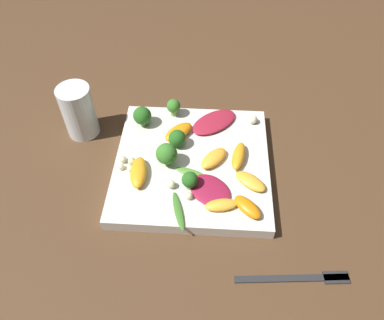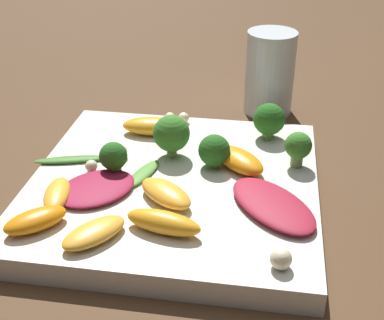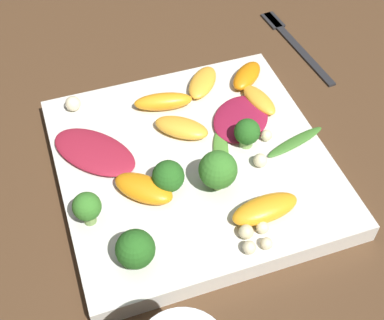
{
  "view_description": "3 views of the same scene",
  "coord_description": "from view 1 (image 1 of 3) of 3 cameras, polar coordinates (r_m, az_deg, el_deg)",
  "views": [
    {
      "loc": [
        -0.03,
        0.47,
        0.58
      ],
      "look_at": [
        -0.0,
        0.01,
        0.04
      ],
      "focal_mm": 35.0,
      "sensor_mm": 36.0,
      "label": 1
    },
    {
      "loc": [
        -0.47,
        -0.09,
        0.33
      ],
      "look_at": [
        0.0,
        -0.02,
        0.05
      ],
      "focal_mm": 50.0,
      "sensor_mm": 36.0,
      "label": 2
    },
    {
      "loc": [
        0.38,
        -0.13,
        0.48
      ],
      "look_at": [
        0.02,
        -0.01,
        0.05
      ],
      "focal_mm": 50.0,
      "sensor_mm": 36.0,
      "label": 3
    }
  ],
  "objects": [
    {
      "name": "broccoli_floret_0",
      "position": [
        0.81,
        -2.83,
        8.14
      ],
      "size": [
        0.03,
        0.03,
        0.04
      ],
      "color": "#7A9E51",
      "rests_on": "plate"
    },
    {
      "name": "broccoli_floret_2",
      "position": [
        0.68,
        -0.66,
        -3.09
      ],
      "size": [
        0.03,
        0.03,
        0.04
      ],
      "color": "#84AD5B",
      "rests_on": "plate"
    },
    {
      "name": "orange_segment_0",
      "position": [
        0.71,
        -8.15,
        -1.87
      ],
      "size": [
        0.04,
        0.08,
        0.02
      ],
      "color": "orange",
      "rests_on": "plate"
    },
    {
      "name": "radicchio_leaf_0",
      "position": [
        0.8,
        3.37,
        5.81
      ],
      "size": [
        0.12,
        0.11,
        0.01
      ],
      "color": "maroon",
      "rests_on": "plate"
    },
    {
      "name": "orange_segment_4",
      "position": [
        0.77,
        -2.06,
        4.31
      ],
      "size": [
        0.07,
        0.07,
        0.02
      ],
      "color": "orange",
      "rests_on": "plate"
    },
    {
      "name": "macadamia_nut_6",
      "position": [
        0.73,
        -9.19,
        -0.18
      ],
      "size": [
        0.02,
        0.02,
        0.02
      ],
      "color": "beige",
      "rests_on": "plate"
    },
    {
      "name": "orange_segment_1",
      "position": [
        0.73,
        3.31,
        0.49
      ],
      "size": [
        0.06,
        0.07,
        0.02
      ],
      "color": "#FCAD33",
      "rests_on": "plate"
    },
    {
      "name": "macadamia_nut_4",
      "position": [
        0.73,
        -10.76,
        -1.04
      ],
      "size": [
        0.01,
        0.01,
        0.01
      ],
      "color": "beige",
      "rests_on": "plate"
    },
    {
      "name": "fork",
      "position": [
        0.66,
        16.83,
        -16.79
      ],
      "size": [
        0.19,
        0.03,
        0.01
      ],
      "color": "#262628",
      "rests_on": "ground_plane"
    },
    {
      "name": "ground_plane",
      "position": [
        0.75,
        -0.0,
        -1.26
      ],
      "size": [
        2.4,
        2.4,
        0.0
      ],
      "primitive_type": "plane",
      "color": "#4C331E"
    },
    {
      "name": "macadamia_nut_5",
      "position": [
        0.74,
        -10.45,
        0.07
      ],
      "size": [
        0.01,
        0.01,
        0.01
      ],
      "color": "beige",
      "rests_on": "plate"
    },
    {
      "name": "broccoli_floret_1",
      "position": [
        0.79,
        -7.58,
        6.67
      ],
      "size": [
        0.04,
        0.04,
        0.04
      ],
      "color": "#84AD5B",
      "rests_on": "plate"
    },
    {
      "name": "arugula_sprig_0",
      "position": [
        0.71,
        0.07,
        -1.96
      ],
      "size": [
        0.07,
        0.04,
        0.01
      ],
      "color": "#518E33",
      "rests_on": "plate"
    },
    {
      "name": "broccoli_floret_3",
      "position": [
        0.75,
        -2.28,
        3.31
      ],
      "size": [
        0.03,
        0.03,
        0.04
      ],
      "color": "#7A9E51",
      "rests_on": "plate"
    },
    {
      "name": "orange_segment_2",
      "position": [
        0.66,
        4.48,
        -6.85
      ],
      "size": [
        0.06,
        0.04,
        0.01
      ],
      "color": "#FCAD33",
      "rests_on": "plate"
    },
    {
      "name": "macadamia_nut_2",
      "position": [
        0.81,
        9.28,
        6.11
      ],
      "size": [
        0.02,
        0.02,
        0.02
      ],
      "color": "beige",
      "rests_on": "plate"
    },
    {
      "name": "plate",
      "position": [
        0.74,
        -0.0,
        -0.65
      ],
      "size": [
        0.3,
        0.3,
        0.03
      ],
      "color": "silver",
      "rests_on": "ground_plane"
    },
    {
      "name": "orange_segment_3",
      "position": [
        0.7,
        8.9,
        -3.23
      ],
      "size": [
        0.07,
        0.06,
        0.01
      ],
      "color": "#FCAD33",
      "rests_on": "plate"
    },
    {
      "name": "broccoli_floret_4",
      "position": [
        0.71,
        -3.89,
        0.92
      ],
      "size": [
        0.04,
        0.04,
        0.05
      ],
      "color": "#7A9E51",
      "rests_on": "plate"
    },
    {
      "name": "orange_segment_5",
      "position": [
        0.66,
        8.47,
        -7.1
      ],
      "size": [
        0.06,
        0.06,
        0.02
      ],
      "color": "orange",
      "rests_on": "plate"
    },
    {
      "name": "orange_segment_6",
      "position": [
        0.73,
        7.12,
        0.61
      ],
      "size": [
        0.04,
        0.07,
        0.02
      ],
      "color": "orange",
      "rests_on": "plate"
    },
    {
      "name": "radicchio_leaf_1",
      "position": [
        0.68,
        2.75,
        -4.61
      ],
      "size": [
        0.1,
        0.1,
        0.01
      ],
      "color": "maroon",
      "rests_on": "plate"
    },
    {
      "name": "drinking_glass",
      "position": [
        0.82,
        -16.9,
        7.1
      ],
      "size": [
        0.07,
        0.07,
        0.12
      ],
      "color": "white",
      "rests_on": "ground_plane"
    },
    {
      "name": "macadamia_nut_0",
      "position": [
        0.69,
        -3.17,
        -3.74
      ],
      "size": [
        0.02,
        0.02,
        0.02
      ],
      "color": "beige",
      "rests_on": "plate"
    },
    {
      "name": "macadamia_nut_1",
      "position": [
        0.67,
        -0.24,
        -5.51
      ],
      "size": [
        0.01,
        0.01,
        0.01
      ],
      "color": "beige",
      "rests_on": "plate"
    },
    {
      "name": "arugula_sprig_1",
      "position": [
        0.66,
        -2.09,
        -7.73
      ],
      "size": [
        0.04,
        0.08,
        0.01
      ],
      "color": "#3D7528",
      "rests_on": "plate"
    },
    {
      "name": "macadamia_nut_3",
      "position": [
        0.72,
        -9.4,
        -1.33
      ],
      "size": [
        0.01,
        0.01,
        0.01
      ],
      "color": "beige",
      "rests_on": "plate"
    }
  ]
}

